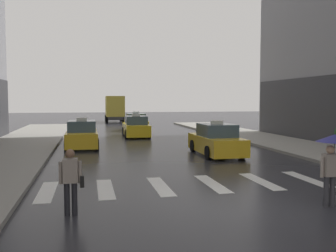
{
  "coord_description": "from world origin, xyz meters",
  "views": [
    {
      "loc": [
        -4.1,
        -9.01,
        2.84
      ],
      "look_at": [
        -0.47,
        8.0,
        1.64
      ],
      "focal_mm": 40.01,
      "sensor_mm": 36.0,
      "label": 1
    }
  ],
  "objects": [
    {
      "name": "taxi_lead",
      "position": [
        2.39,
        9.37,
        0.72
      ],
      "size": [
        1.94,
        4.54,
        1.8
      ],
      "color": "gold",
      "rests_on": "ground"
    },
    {
      "name": "crosswalk_markings",
      "position": [
        -0.0,
        3.0,
        0.0
      ],
      "size": [
        11.3,
        2.8,
        0.01
      ],
      "color": "silver",
      "rests_on": "ground"
    },
    {
      "name": "taxi_third",
      "position": [
        -0.48,
        19.95,
        0.72
      ],
      "size": [
        2.01,
        4.58,
        1.8
      ],
      "color": "yellow",
      "rests_on": "ground"
    },
    {
      "name": "box_truck",
      "position": [
        -0.81,
        39.44,
        1.85
      ],
      "size": [
        2.38,
        7.58,
        3.35
      ],
      "color": "#2D2D2D",
      "rests_on": "ground"
    },
    {
      "name": "pedestrian_with_handbag",
      "position": [
        -4.54,
        0.37,
        0.93
      ],
      "size": [
        0.6,
        0.24,
        1.65
      ],
      "color": "black",
      "rests_on": "ground"
    },
    {
      "name": "taxi_fourth",
      "position": [
        0.2,
        25.46,
        0.72
      ],
      "size": [
        1.99,
        4.57,
        1.8
      ],
      "color": "yellow",
      "rests_on": "ground"
    },
    {
      "name": "pedestrian_with_umbrella",
      "position": [
        2.25,
        -0.27,
        1.52
      ],
      "size": [
        0.96,
        0.96,
        1.94
      ],
      "color": "#333338",
      "rests_on": "ground"
    },
    {
      "name": "ground_plane",
      "position": [
        0.0,
        0.0,
        0.0
      ],
      "size": [
        160.0,
        160.0,
        0.0
      ],
      "primitive_type": "plane",
      "color": "#26262B"
    },
    {
      "name": "taxi_second",
      "position": [
        -4.5,
        13.99,
        0.72
      ],
      "size": [
        1.93,
        4.54,
        1.8
      ],
      "color": "gold",
      "rests_on": "ground"
    }
  ]
}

